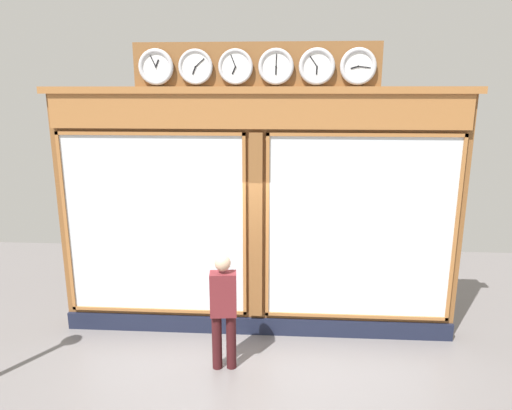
# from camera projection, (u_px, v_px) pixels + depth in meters

# --- Properties ---
(shop_facade) EXTENTS (6.32, 0.42, 4.49)m
(shop_facade) POSITION_uv_depth(u_px,v_px,m) (257.00, 212.00, 7.14)
(shop_facade) COLOR brown
(shop_facade) RESTS_ON ground_plane
(pedestrian) EXTENTS (0.38, 0.26, 1.69)m
(pedestrian) POSITION_uv_depth(u_px,v_px,m) (223.00, 307.00, 6.35)
(pedestrian) COLOR #3A1316
(pedestrian) RESTS_ON ground_plane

